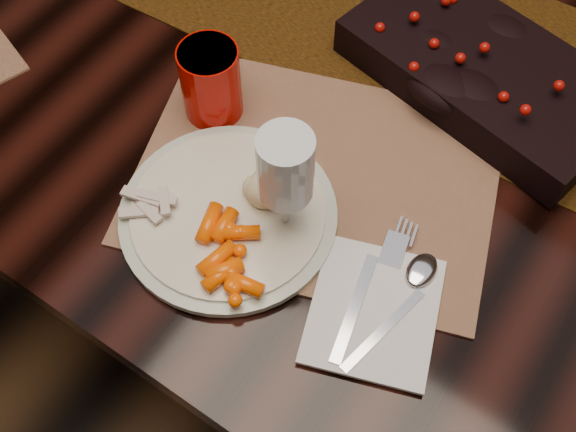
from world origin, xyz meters
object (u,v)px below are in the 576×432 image
Objects in this scene: baby_carrots at (226,249)px; turkey_shreds at (149,205)px; mashed_potatoes at (262,174)px; dining_table at (356,217)px; wine_glass at (286,189)px; centerpiece at (485,67)px; napkin at (374,311)px; dinner_plate at (228,214)px; placemat_main at (316,177)px; red_cup at (211,82)px.

baby_carrots reaches higher than turkey_shreds.
mashed_potatoes reaches higher than baby_carrots.
wine_glass is (0.03, -0.27, 0.46)m from dining_table.
centerpiece is 0.37m from napkin.
dining_table is 0.49m from dinner_plate.
turkey_shreds is (-0.23, -0.40, -0.01)m from centerpiece.
napkin is (0.19, -0.06, -0.03)m from mashed_potatoes.
turkey_shreds is (-0.08, -0.05, 0.02)m from dinner_plate.
dining_table is at bearing 77.44° from placemat_main.
placemat_main is 0.12m from wine_glass.
dinner_plate is at bearing -156.11° from wine_glass.
mashed_potatoes is 0.07m from wine_glass.
turkey_shreds is (-0.13, -0.16, 0.02)m from placemat_main.
dinner_plate reaches higher than dining_table.
turkey_shreds is at bearing -120.19° from centerpiece.
wine_glass reaches higher than centerpiece.
placemat_main is 0.08m from mashed_potatoes.
centerpiece is at bearing 40.47° from red_cup.
turkey_shreds is (-0.11, -0.00, -0.00)m from baby_carrots.
red_cup is 0.61× the size of wine_glass.
baby_carrots is at bearing -49.10° from red_cup.
baby_carrots is at bearing 1.16° from turkey_shreds.
mashed_potatoes is 0.44× the size of wine_glass.
dinner_plate is at bearing 158.53° from napkin.
napkin is (0.05, -0.36, -0.03)m from centerpiece.
red_cup is 0.20m from wine_glass.
mashed_potatoes is (-0.14, -0.30, 0.00)m from centerpiece.
dinner_plate is 4.08× the size of turkey_shreds.
dinner_plate reaches higher than napkin.
dinner_plate is 0.17m from red_cup.
turkey_shreds is 0.40× the size of napkin.
wine_glass is at bearing -83.98° from dining_table.
centerpiece is at bearing 72.84° from baby_carrots.
mashed_potatoes is (-0.04, -0.05, 0.04)m from placemat_main.
dining_table is at bearing 84.57° from mashed_potatoes.
wine_glass is (-0.09, -0.33, 0.05)m from centerpiece.
baby_carrots is (-0.02, -0.16, 0.03)m from placemat_main.
centerpiece is 0.83× the size of placemat_main.
placemat_main is 0.19m from napkin.
centerpiece is 2.27× the size of napkin.
red_cup is at bearing 156.61° from placemat_main.
mashed_potatoes is at bearing -115.63° from centerpiece.
dinner_plate is 3.47× the size of mashed_potatoes.
mashed_potatoes reaches higher than turkey_shreds.
placemat_main reaches higher than dining_table.
wine_glass is (0.01, -0.08, 0.08)m from placemat_main.
mashed_potatoes is (-0.02, 0.10, 0.01)m from baby_carrots.
mashed_potatoes reaches higher than placemat_main.
wine_glass reaches higher than baby_carrots.
dinner_plate is 0.21m from napkin.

